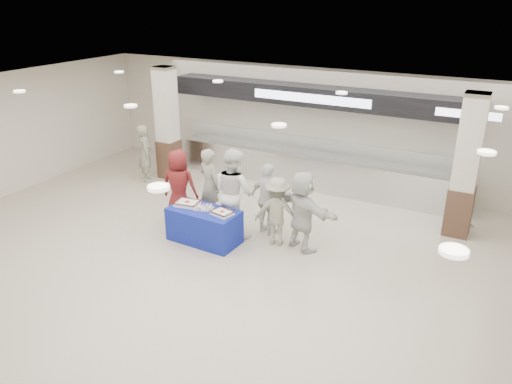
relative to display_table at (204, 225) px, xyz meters
The scene contains 15 objects.
ground 1.52m from the display_table, 55.76° to the right, with size 14.00×14.00×0.00m, color beige.
serving_line 4.33m from the display_table, 78.74° to the left, with size 8.70×0.85×2.80m.
column_left 4.50m from the display_table, 136.76° to the left, with size 0.55×0.55×3.20m.
column_right 5.79m from the display_table, 31.70° to the left, with size 0.55×0.55×3.20m.
display_table is the anchor object (origin of this frame).
sheet_cake_left 0.62m from the display_table, behind, with size 0.55×0.45×0.10m.
sheet_cake_right 0.64m from the display_table, ahead, with size 0.48×0.41×0.09m.
cupcake_tray 0.41m from the display_table, 111.21° to the left, with size 0.48×0.41×0.07m.
civilian_maroon 1.37m from the display_table, 149.83° to the left, with size 0.86×0.56×1.76m, color maroon.
soldier_a 1.21m from the display_table, 115.67° to the left, with size 0.65×0.43×1.78m, color gray.
chef_tall 0.97m from the display_table, 59.18° to the left, with size 0.97×0.76×2.00m, color white.
chef_short 1.52m from the display_table, 43.72° to the left, with size 0.97×0.40×1.65m, color white.
soldier_b 1.63m from the display_table, 23.83° to the left, with size 0.99×0.57×1.53m, color gray.
civilian_white 2.19m from the display_table, 18.65° to the left, with size 1.62×0.52×1.75m, color silver.
soldier_bg 4.30m from the display_table, 146.18° to the left, with size 0.60×0.39×1.65m, color gray.
Camera 1 is at (4.75, -6.90, 5.13)m, focal length 35.00 mm.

